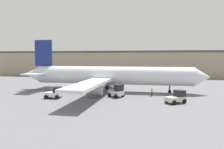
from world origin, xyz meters
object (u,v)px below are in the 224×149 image
(airplane, at_px, (108,76))
(baggage_tug, at_px, (177,97))
(pushback_tug, at_px, (55,93))
(ground_crew_worker, at_px, (152,92))
(belt_loader_truck, at_px, (117,91))

(airplane, relative_size, baggage_tug, 11.72)
(airplane, xyz_separation_m, pushback_tug, (-8.05, -9.97, -2.51))
(airplane, xyz_separation_m, ground_crew_worker, (9.69, -4.62, -2.62))
(belt_loader_truck, bearing_deg, airplane, 147.57)
(ground_crew_worker, bearing_deg, airplane, -0.18)
(baggage_tug, relative_size, pushback_tug, 1.16)
(airplane, relative_size, ground_crew_worker, 25.47)
(airplane, height_order, ground_crew_worker, airplane)
(belt_loader_truck, bearing_deg, baggage_tug, 13.51)
(airplane, distance_m, belt_loader_truck, 7.87)
(airplane, distance_m, baggage_tug, 17.49)
(ground_crew_worker, xyz_separation_m, baggage_tug, (4.06, -5.89, 0.11))
(airplane, bearing_deg, baggage_tug, -35.77)
(pushback_tug, bearing_deg, ground_crew_worker, 8.82)
(ground_crew_worker, relative_size, belt_loader_truck, 0.51)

